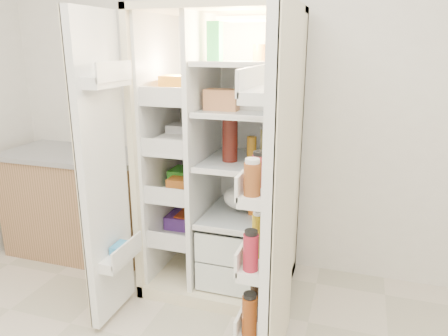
% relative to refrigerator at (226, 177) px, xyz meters
% --- Properties ---
extents(wall_back, '(4.00, 0.02, 2.70)m').
position_rel_refrigerator_xyz_m(wall_back, '(0.17, 0.35, 0.60)').
color(wall_back, white).
rests_on(wall_back, floor).
extents(refrigerator, '(0.92, 0.70, 1.80)m').
position_rel_refrigerator_xyz_m(refrigerator, '(0.00, 0.00, 0.00)').
color(refrigerator, beige).
rests_on(refrigerator, floor).
extents(freezer_door, '(0.15, 0.40, 1.72)m').
position_rel_refrigerator_xyz_m(freezer_door, '(-0.51, -0.60, 0.15)').
color(freezer_door, white).
rests_on(freezer_door, floor).
extents(fridge_door, '(0.17, 0.58, 1.72)m').
position_rel_refrigerator_xyz_m(fridge_door, '(0.47, -0.70, 0.12)').
color(fridge_door, white).
rests_on(fridge_door, floor).
extents(kitchen_counter, '(1.11, 0.59, 0.81)m').
position_rel_refrigerator_xyz_m(kitchen_counter, '(-1.20, 0.06, -0.34)').
color(kitchen_counter, '#A67853').
rests_on(kitchen_counter, floor).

